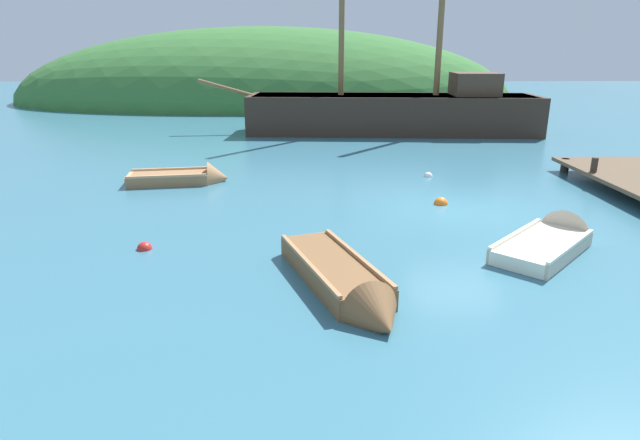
{
  "coord_description": "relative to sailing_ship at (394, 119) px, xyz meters",
  "views": [
    {
      "loc": [
        -4.0,
        -13.74,
        4.15
      ],
      "look_at": [
        -3.81,
        -1.21,
        0.1
      ],
      "focal_mm": 29.74,
      "sensor_mm": 36.0,
      "label": 1
    }
  ],
  "objects": [
    {
      "name": "buoy_white",
      "position": [
        -0.29,
        -9.85,
        -0.74
      ],
      "size": [
        0.29,
        0.29,
        0.29
      ],
      "primitive_type": "sphere",
      "color": "white",
      "rests_on": "ground"
    },
    {
      "name": "sailing_ship",
      "position": [
        0.0,
        0.0,
        0.0
      ],
      "size": [
        17.36,
        4.28,
        12.27
      ],
      "rotation": [
        0.0,
        0.0,
        3.08
      ],
      "color": "#38281E",
      "rests_on": "ground"
    },
    {
      "name": "shore_hill",
      "position": [
        -8.1,
        17.62,
        -0.74
      ],
      "size": [
        40.45,
        20.53,
        11.81
      ],
      "primitive_type": "ellipsoid",
      "color": "#387033",
      "rests_on": "ground"
    },
    {
      "name": "rowboat_portside",
      "position": [
        1.0,
        -16.67,
        -0.64
      ],
      "size": [
        3.12,
        3.19,
        1.17
      ],
      "rotation": [
        0.0,
        0.0,
        0.81
      ],
      "color": "beige",
      "rests_on": "ground"
    },
    {
      "name": "buoy_red",
      "position": [
        -7.92,
        -16.65,
        -0.74
      ],
      "size": [
        0.33,
        0.33,
        0.33
      ],
      "primitive_type": "sphere",
      "color": "red",
      "rests_on": "ground"
    },
    {
      "name": "rowboat_outer_left",
      "position": [
        -3.68,
        -18.85,
        -0.6
      ],
      "size": [
        2.31,
        4.05,
        1.02
      ],
      "rotation": [
        0.0,
        0.0,
        5.06
      ],
      "color": "brown",
      "rests_on": "ground"
    },
    {
      "name": "buoy_orange",
      "position": [
        -0.64,
        -13.24,
        -0.74
      ],
      "size": [
        0.39,
        0.39,
        0.39
      ],
      "primitive_type": "sphere",
      "color": "orange",
      "rests_on": "ground"
    },
    {
      "name": "ground_plane",
      "position": [
        -0.25,
        -13.75,
        -0.74
      ],
      "size": [
        120.0,
        120.0,
        0.0
      ],
      "primitive_type": "plane",
      "color": "teal"
    },
    {
      "name": "rowboat_near_dock",
      "position": [
        -8.37,
        -10.61,
        -0.63
      ],
      "size": [
        3.29,
        1.59,
        1.11
      ],
      "rotation": [
        0.0,
        0.0,
        0.15
      ],
      "color": "#9E7047",
      "rests_on": "ground"
    }
  ]
}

